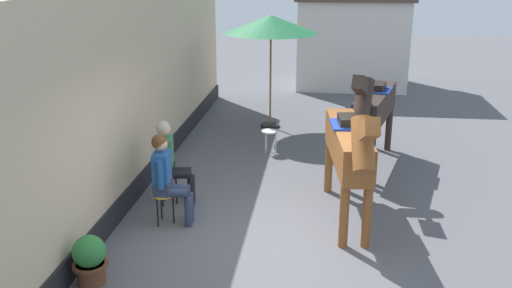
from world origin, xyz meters
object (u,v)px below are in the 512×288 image
at_px(saddled_horse_near, 349,147).
at_px(saddled_horse_far, 374,107).
at_px(flower_planter_near, 90,259).
at_px(cafe_parasol, 271,25).
at_px(seated_visitor_near, 167,175).
at_px(spare_stool_white, 269,134).
at_px(seated_visitor_far, 170,158).

xyz_separation_m(saddled_horse_near, saddled_horse_far, (0.53, 2.40, 0.00)).
distance_m(saddled_horse_far, flower_planter_near, 5.91).
distance_m(saddled_horse_near, cafe_parasol, 5.22).
height_order(seated_visitor_near, saddled_horse_far, saddled_horse_far).
relative_size(cafe_parasol, spare_stool_white, 5.61).
height_order(saddled_horse_near, spare_stool_white, saddled_horse_near).
height_order(saddled_horse_near, cafe_parasol, cafe_parasol).
relative_size(saddled_horse_near, saddled_horse_far, 1.02).
bearing_deg(saddled_horse_far, flower_planter_near, -128.63).
bearing_deg(saddled_horse_near, cafe_parasol, 108.58).
xyz_separation_m(seated_visitor_near, flower_planter_near, (-0.49, -1.73, -0.44)).
bearing_deg(seated_visitor_near, saddled_horse_far, 41.95).
relative_size(saddled_horse_near, cafe_parasol, 1.16).
bearing_deg(cafe_parasol, seated_visitor_far, -104.16).
relative_size(seated_visitor_far, cafe_parasol, 0.54).
distance_m(cafe_parasol, spare_stool_white, 2.69).
xyz_separation_m(saddled_horse_near, spare_stool_white, (-1.46, 2.97, -0.76)).
distance_m(saddled_horse_far, spare_stool_white, 2.20).
relative_size(saddled_horse_far, cafe_parasol, 1.14).
bearing_deg(cafe_parasol, saddled_horse_near, -71.42).
xyz_separation_m(seated_visitor_far, saddled_horse_far, (3.30, 2.14, 0.38)).
bearing_deg(seated_visitor_near, seated_visitor_far, 100.97).
xyz_separation_m(seated_visitor_near, spare_stool_white, (1.18, 3.41, -0.38)).
relative_size(seated_visitor_near, flower_planter_near, 2.17).
relative_size(seated_visitor_near, seated_visitor_far, 1.00).
distance_m(flower_planter_near, cafe_parasol, 7.43).
relative_size(seated_visitor_near, spare_stool_white, 3.02).
distance_m(seated_visitor_far, spare_stool_white, 3.04).
bearing_deg(cafe_parasol, seated_visitor_near, -100.92).
bearing_deg(seated_visitor_far, cafe_parasol, 75.84).
bearing_deg(seated_visitor_far, spare_stool_white, 64.21).
xyz_separation_m(saddled_horse_near, flower_planter_near, (-3.12, -2.17, -0.82)).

